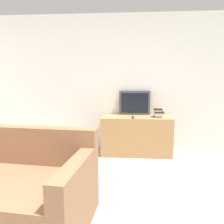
# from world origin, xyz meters

# --- Properties ---
(wall_back) EXTENTS (9.00, 0.06, 2.60)m
(wall_back) POSITION_xyz_m (0.00, 3.03, 1.30)
(wall_back) COLOR white
(wall_back) RESTS_ON ground_plane
(tv_stand) EXTENTS (1.26, 0.55, 0.70)m
(tv_stand) POSITION_xyz_m (0.25, 2.71, 0.35)
(tv_stand) COLOR tan
(tv_stand) RESTS_ON ground_plane
(television) EXTENTS (0.59, 0.09, 0.46)m
(television) POSITION_xyz_m (0.22, 2.94, 0.93)
(television) COLOR #4C4C51
(television) RESTS_ON tv_stand
(book_stack) EXTENTS (0.18, 0.21, 0.15)m
(book_stack) POSITION_xyz_m (0.63, 2.66, 0.77)
(book_stack) COLOR #7A3884
(book_stack) RESTS_ON tv_stand
(remote_on_stand) EXTENTS (0.04, 0.17, 0.02)m
(remote_on_stand) POSITION_xyz_m (0.18, 2.55, 0.71)
(remote_on_stand) COLOR #2D2D2D
(remote_on_stand) RESTS_ON tv_stand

